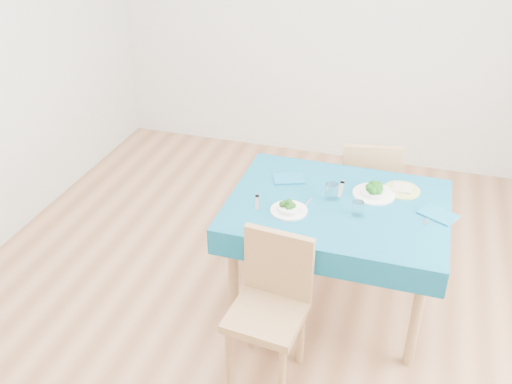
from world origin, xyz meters
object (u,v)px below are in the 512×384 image
(chair_far, at_px, (367,180))
(bowl_near, at_px, (289,207))
(chair_near, at_px, (266,308))
(table, at_px, (333,255))
(bowl_far, at_px, (374,189))
(side_plate, at_px, (402,190))

(chair_far, bearing_deg, bowl_near, 59.38)
(chair_near, distance_m, bowl_near, 0.60)
(table, height_order, chair_far, chair_far)
(table, xyz_separation_m, bowl_far, (0.19, 0.16, 0.42))
(chair_far, relative_size, side_plate, 4.55)
(bowl_near, distance_m, side_plate, 0.73)
(side_plate, bearing_deg, bowl_far, -148.08)
(table, relative_size, bowl_near, 5.92)
(table, distance_m, chair_far, 0.81)
(bowl_near, bearing_deg, side_plate, 35.42)
(table, distance_m, side_plate, 0.57)
(chair_near, xyz_separation_m, side_plate, (0.58, 0.94, 0.29))
(chair_near, xyz_separation_m, chair_far, (0.32, 1.48, 0.02))
(side_plate, bearing_deg, chair_far, 114.87)
(table, distance_m, bowl_near, 0.51)
(side_plate, bearing_deg, chair_near, -121.62)
(table, relative_size, side_plate, 5.78)
(bowl_near, xyz_separation_m, bowl_far, (0.44, 0.33, 0.01))
(table, xyz_separation_m, side_plate, (0.34, 0.26, 0.38))
(chair_far, height_order, bowl_near, chair_far)
(chair_near, height_order, chair_far, chair_far)
(bowl_near, xyz_separation_m, side_plate, (0.60, 0.42, -0.03))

